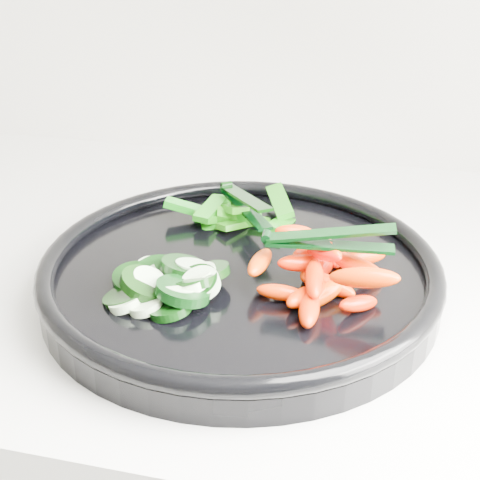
# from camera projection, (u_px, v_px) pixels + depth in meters

# --- Properties ---
(veggie_tray) EXTENTS (0.46, 0.46, 0.04)m
(veggie_tray) POSITION_uv_depth(u_px,v_px,m) (240.00, 273.00, 0.63)
(veggie_tray) COLOR black
(veggie_tray) RESTS_ON counter
(cucumber_pile) EXTENTS (0.12, 0.11, 0.04)m
(cucumber_pile) POSITION_uv_depth(u_px,v_px,m) (166.00, 282.00, 0.59)
(cucumber_pile) COLOR black
(cucumber_pile) RESTS_ON veggie_tray
(carrot_pile) EXTENTS (0.13, 0.15, 0.05)m
(carrot_pile) POSITION_uv_depth(u_px,v_px,m) (324.00, 272.00, 0.58)
(carrot_pile) COLOR #E74C00
(carrot_pile) RESTS_ON veggie_tray
(pepper_pile) EXTENTS (0.14, 0.10, 0.04)m
(pepper_pile) POSITION_uv_depth(u_px,v_px,m) (233.00, 213.00, 0.72)
(pepper_pile) COLOR #106A0A
(pepper_pile) RESTS_ON veggie_tray
(tong_carrot) EXTENTS (0.11, 0.03, 0.02)m
(tong_carrot) POSITION_uv_depth(u_px,v_px,m) (326.00, 239.00, 0.57)
(tong_carrot) COLOR black
(tong_carrot) RESTS_ON carrot_pile
(tong_pepper) EXTENTS (0.08, 0.10, 0.02)m
(tong_pepper) POSITION_uv_depth(u_px,v_px,m) (244.00, 202.00, 0.70)
(tong_pepper) COLOR black
(tong_pepper) RESTS_ON pepper_pile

